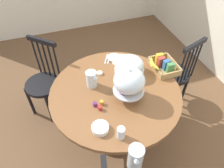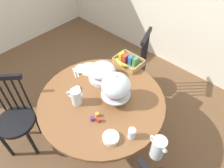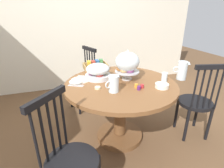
% 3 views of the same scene
% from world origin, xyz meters
% --- Properties ---
extents(ground_plane, '(10.00, 10.00, 0.00)m').
position_xyz_m(ground_plane, '(0.00, 0.00, 0.00)').
color(ground_plane, brown).
extents(dining_table, '(1.24, 1.24, 0.74)m').
position_xyz_m(dining_table, '(0.13, 0.00, 0.54)').
color(dining_table, brown).
rests_on(dining_table, ground_plane).
extents(windsor_chair_by_cabinet, '(0.43, 0.43, 0.97)m').
position_xyz_m(windsor_chair_by_cabinet, '(-0.15, 0.88, 0.45)').
color(windsor_chair_by_cabinet, black).
rests_on(windsor_chair_by_cabinet, ground_plane).
extents(windsor_chair_facing_door, '(0.47, 0.47, 0.97)m').
position_xyz_m(windsor_chair_facing_door, '(-0.52, -0.65, 0.45)').
color(windsor_chair_facing_door, black).
rests_on(windsor_chair_facing_door, ground_plane).
extents(pastry_stand_with_dome, '(0.28, 0.28, 0.34)m').
position_xyz_m(pastry_stand_with_dome, '(0.24, 0.08, 0.94)').
color(pastry_stand_with_dome, silver).
rests_on(pastry_stand_with_dome, dining_table).
extents(fruit_platter_covered, '(0.30, 0.30, 0.18)m').
position_xyz_m(fruit_platter_covered, '(-0.07, 0.22, 0.83)').
color(fruit_platter_covered, silver).
rests_on(fruit_platter_covered, dining_table).
extents(orange_juice_pitcher, '(0.18, 0.11, 0.21)m').
position_xyz_m(orange_juice_pitcher, '(0.84, -0.11, 0.84)').
color(orange_juice_pitcher, silver).
rests_on(orange_juice_pitcher, dining_table).
extents(milk_pitcher, '(0.18, 0.10, 0.17)m').
position_xyz_m(milk_pitcher, '(-0.02, -0.19, 0.82)').
color(milk_pitcher, silver).
rests_on(milk_pitcher, dining_table).
extents(cereal_basket, '(0.32, 0.30, 0.12)m').
position_xyz_m(cereal_basket, '(-0.02, 0.57, 0.79)').
color(cereal_basket, tan).
rests_on(cereal_basket, dining_table).
extents(china_plate_large, '(0.22, 0.22, 0.01)m').
position_xyz_m(china_plate_large, '(-0.28, 0.22, 0.75)').
color(china_plate_large, white).
rests_on(china_plate_large, dining_table).
extents(china_plate_small, '(0.15, 0.15, 0.01)m').
position_xyz_m(china_plate_small, '(-0.34, 0.15, 0.76)').
color(china_plate_small, white).
rests_on(china_plate_small, china_plate_large).
extents(cereal_bowl, '(0.14, 0.14, 0.04)m').
position_xyz_m(cereal_bowl, '(0.49, -0.26, 0.76)').
color(cereal_bowl, white).
rests_on(cereal_bowl, dining_table).
extents(drinking_glass, '(0.06, 0.06, 0.11)m').
position_xyz_m(drinking_glass, '(0.60, -0.12, 0.80)').
color(drinking_glass, silver).
rests_on(drinking_glass, dining_table).
extents(butter_dish, '(0.06, 0.06, 0.02)m').
position_xyz_m(butter_dish, '(-0.15, -0.07, 0.75)').
color(butter_dish, beige).
rests_on(butter_dish, dining_table).
extents(jam_jar_strawberry, '(0.04, 0.04, 0.04)m').
position_xyz_m(jam_jar_strawberry, '(0.29, -0.20, 0.76)').
color(jam_jar_strawberry, '#B7282D').
rests_on(jam_jar_strawberry, dining_table).
extents(jam_jar_apricot, '(0.04, 0.04, 0.04)m').
position_xyz_m(jam_jar_apricot, '(0.24, -0.17, 0.76)').
color(jam_jar_apricot, orange).
rests_on(jam_jar_apricot, dining_table).
extents(jam_jar_grape, '(0.04, 0.04, 0.04)m').
position_xyz_m(jam_jar_grape, '(0.24, -0.23, 0.76)').
color(jam_jar_grape, '#5B2366').
rests_on(jam_jar_grape, dining_table).
extents(table_knife, '(0.16, 0.09, 0.01)m').
position_xyz_m(table_knife, '(-0.34, 0.09, 0.74)').
color(table_knife, silver).
rests_on(table_knife, dining_table).
extents(dinner_fork, '(0.16, 0.09, 0.01)m').
position_xyz_m(dinner_fork, '(-0.36, 0.07, 0.74)').
color(dinner_fork, silver).
rests_on(dinner_fork, dining_table).
extents(soup_spoon, '(0.16, 0.09, 0.01)m').
position_xyz_m(soup_spoon, '(-0.21, 0.34, 0.74)').
color(soup_spoon, silver).
rests_on(soup_spoon, dining_table).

